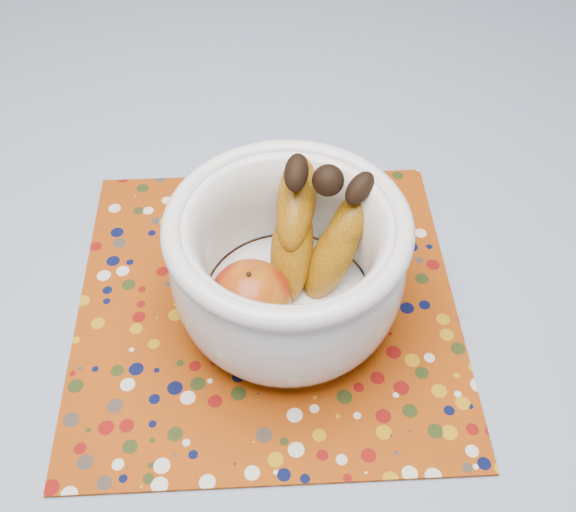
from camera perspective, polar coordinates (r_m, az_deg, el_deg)
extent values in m
cube|color=brown|center=(0.80, -6.08, -3.06)|extent=(1.20, 1.20, 0.04)
cylinder|color=brown|center=(1.56, -21.99, 5.09)|extent=(0.06, 0.06, 0.71)
cylinder|color=brown|center=(1.48, 18.76, 3.53)|extent=(0.06, 0.06, 0.71)
cube|color=#6176A3|center=(0.78, -6.23, -1.94)|extent=(1.32, 1.32, 0.01)
cube|color=#8B3407|center=(0.74, -1.78, -3.99)|extent=(0.45, 0.45, 0.00)
cylinder|color=white|center=(0.73, -0.02, -4.27)|extent=(0.12, 0.12, 0.01)
cylinder|color=white|center=(0.72, -0.02, -3.70)|extent=(0.18, 0.18, 0.01)
torus|color=white|center=(0.63, -0.03, 2.63)|extent=(0.24, 0.24, 0.02)
ellipsoid|color=#7A0B05|center=(0.67, -3.19, -3.58)|extent=(0.08, 0.08, 0.07)
sphere|color=black|center=(0.67, 3.42, 6.41)|extent=(0.03, 0.03, 0.03)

